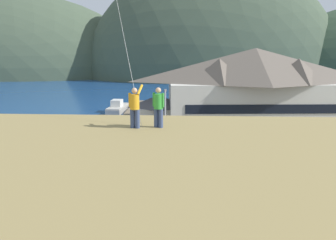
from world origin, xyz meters
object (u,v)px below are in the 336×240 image
(storage_shed_waterside, at_px, (158,111))
(parked_car_lone_by_shed, at_px, (330,163))
(parked_car_mid_row_far, at_px, (75,187))
(moored_boat_wharfside, at_px, (118,108))
(parked_car_front_row_red, at_px, (193,181))
(parking_light_pole, at_px, (165,117))
(wharf_dock, at_px, (140,108))
(parked_car_front_row_silver, at_px, (272,187))
(person_companion, at_px, (158,106))
(harbor_lodge, at_px, (254,86))
(person_kite_flyer, at_px, (135,106))
(parked_car_corner_spot, at_px, (241,154))
(parked_car_mid_row_center, at_px, (96,156))
(parked_car_front_row_end, at_px, (157,154))

(storage_shed_waterside, xyz_separation_m, parked_car_lone_by_shed, (15.70, -16.37, -1.27))
(parked_car_mid_row_far, bearing_deg, moored_boat_wharfside, 96.75)
(parked_car_front_row_red, height_order, parking_light_pole, parking_light_pole)
(wharf_dock, bearing_deg, parking_light_pole, -76.40)
(moored_boat_wharfside, relative_size, parking_light_pole, 1.17)
(parked_car_mid_row_far, distance_m, parked_car_front_row_silver, 13.50)
(moored_boat_wharfside, relative_size, person_companion, 4.29)
(wharf_dock, bearing_deg, harbor_lodge, -37.46)
(parked_car_front_row_silver, relative_size, person_kite_flyer, 2.35)
(parked_car_corner_spot, xyz_separation_m, parking_light_pole, (-7.07, 3.22, 2.76))
(storage_shed_waterside, xyz_separation_m, parked_car_front_row_red, (4.26, -20.97, -1.27))
(parked_car_mid_row_center, bearing_deg, parked_car_front_row_red, -32.48)
(harbor_lodge, distance_m, parked_car_mid_row_center, 23.94)
(harbor_lodge, bearing_deg, parked_car_lone_by_shed, -79.89)
(storage_shed_waterside, xyz_separation_m, person_kite_flyer, (1.50, -29.55, 5.54))
(person_companion, bearing_deg, storage_shed_waterside, 94.87)
(storage_shed_waterside, relative_size, parked_car_mid_row_far, 1.53)
(parked_car_front_row_end, bearing_deg, moored_boat_wharfside, 108.81)
(storage_shed_waterside, relative_size, person_companion, 3.78)
(parked_car_mid_row_center, height_order, person_companion, person_companion)
(person_kite_flyer, bearing_deg, harbor_lodge, 69.85)
(harbor_lodge, distance_m, parked_car_mid_row_far, 28.85)
(parked_car_lone_by_shed, distance_m, person_kite_flyer, 20.54)
(moored_boat_wharfside, distance_m, parked_car_mid_row_far, 34.63)
(parked_car_mid_row_far, bearing_deg, harbor_lodge, 54.54)
(parked_car_front_row_end, relative_size, person_companion, 2.44)
(parked_car_front_row_silver, bearing_deg, storage_shed_waterside, 113.79)
(storage_shed_waterside, relative_size, parked_car_mid_row_center, 1.53)
(parked_car_mid_row_center, distance_m, person_companion, 16.80)
(wharf_dock, distance_m, parked_car_lone_by_shed, 36.34)
(parked_car_front_row_silver, bearing_deg, person_kite_flyer, -136.12)
(parked_car_front_row_end, bearing_deg, parked_car_front_row_silver, -40.22)
(harbor_lodge, distance_m, moored_boat_wharfside, 23.95)
(wharf_dock, distance_m, person_companion, 44.44)
(parked_car_front_row_red, bearing_deg, parked_car_mid_row_far, -170.06)
(wharf_dock, bearing_deg, person_companion, -80.90)
(harbor_lodge, bearing_deg, parked_car_front_row_red, -111.04)
(moored_boat_wharfside, height_order, person_companion, person_companion)
(storage_shed_waterside, height_order, parked_car_mid_row_far, storage_shed_waterside)
(storage_shed_waterside, height_order, parked_car_front_row_end, storage_shed_waterside)
(wharf_dock, height_order, parked_car_front_row_end, parked_car_front_row_end)
(parked_car_corner_spot, bearing_deg, person_companion, -112.52)
(parked_car_mid_row_far, distance_m, person_companion, 11.65)
(moored_boat_wharfside, bearing_deg, harbor_lodge, -28.53)
(parked_car_mid_row_center, relative_size, parked_car_lone_by_shed, 1.02)
(moored_boat_wharfside, xyz_separation_m, parked_car_mid_row_center, (3.73, -27.56, 0.34))
(parked_car_front_row_silver, xyz_separation_m, person_companion, (-7.09, -7.61, 6.80))
(parked_car_lone_by_shed, xyz_separation_m, parking_light_pole, (-14.06, 5.17, 2.76))
(parked_car_front_row_end, relative_size, parking_light_pole, 0.66)
(parked_car_front_row_silver, xyz_separation_m, parked_car_front_row_end, (-8.50, 7.19, 0.00))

